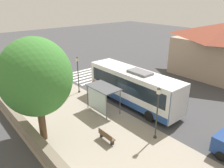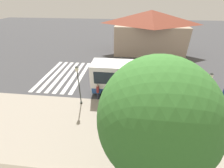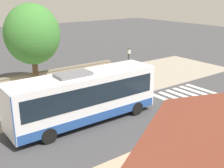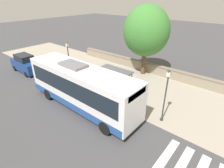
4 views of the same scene
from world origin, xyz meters
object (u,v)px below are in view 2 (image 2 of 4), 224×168
bus (141,78)px  street_lamp_far (79,83)px  shade_tree (155,119)px  bus_shelter (135,94)px  bench (185,134)px  pedestrian (98,90)px  street_lamp_near (205,91)px

bus → street_lamp_far: street_lamp_far is taller
shade_tree → bus_shelter: bearing=4.9°
bus_shelter → bench: bearing=-123.8°
pedestrian → shade_tree: bearing=-151.5°
bus → bench: (-5.97, -3.12, -1.46)m
bench → street_lamp_near: size_ratio=0.37×
street_lamp_far → shade_tree: shade_tree is taller
pedestrian → bus: bearing=-70.1°
bench → shade_tree: size_ratio=0.20×
street_lamp_far → bus_shelter: bearing=-98.0°
pedestrian → bench: bearing=-119.7°
bus → shade_tree: 9.94m
bench → shade_tree: shade_tree is taller
bus_shelter → shade_tree: shade_tree is taller
street_lamp_far → shade_tree: (-6.82, -5.82, 2.55)m
street_lamp_far → street_lamp_near: bearing=-91.0°
bus_shelter → shade_tree: bearing=-175.1°
street_lamp_near → bus_shelter: bearing=95.3°
bench → shade_tree: (-3.46, 3.37, 4.57)m
street_lamp_near → shade_tree: 8.95m
street_lamp_near → shade_tree: size_ratio=0.54×
bench → street_lamp_far: (3.36, 9.19, 2.03)m
street_lamp_near → shade_tree: bearing=140.4°
street_lamp_near → street_lamp_far: 11.29m
bus_shelter → street_lamp_near: size_ratio=0.76×
bus → pedestrian: bus is taller
bus_shelter → street_lamp_far: street_lamp_far is taller
bus → pedestrian: (-1.63, 4.49, -0.87)m
shade_tree → street_lamp_near: bearing=-39.6°
street_lamp_near → shade_tree: (-6.62, 5.47, 2.52)m
pedestrian → shade_tree: shade_tree is taller
street_lamp_near → street_lamp_far: street_lamp_near is taller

